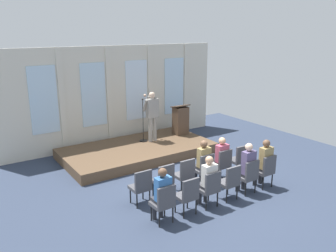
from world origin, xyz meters
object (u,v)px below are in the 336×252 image
object	(u,v)px
audience_r1_c0	(162,192)
audience_r1_c5	(264,161)
mic_stand	(143,132)
chair_r1_c0	(164,201)
chair_r1_c5	(266,169)
chair_r0_c2	(185,173)
chair_r0_c5	(239,158)
lectern	(181,120)
audience_r1_c2	(208,178)
chair_r1_c2	(210,187)
audience_r1_c4	(247,165)
chair_r0_c3	(204,168)
chair_r0_c1	(164,179)
chair_r1_c1	(188,194)
audience_r0_c4	(221,156)
audience_r0_c3	(203,160)
chair_r1_c3	(230,181)
speaker	(152,113)
chair_r0_c0	(141,185)
chair_r0_c4	(222,163)
chair_r1_c4	(249,175)

from	to	relation	value
audience_r1_c0	audience_r1_c5	distance (m)	3.32
mic_stand	audience_r1_c5	bearing A→B (deg)	-74.73
chair_r1_c0	chair_r1_c5	bearing A→B (deg)	0.00
chair_r0_c2	chair_r0_c5	distance (m)	1.99
lectern	chair_r1_c0	bearing A→B (deg)	-129.37
mic_stand	audience_r1_c2	size ratio (longest dim) A/B	1.19
chair_r1_c2	audience_r1_c4	world-z (taller)	audience_r1_c4
chair_r0_c2	audience_r1_c0	size ratio (longest dim) A/B	0.72
chair_r0_c3	chair_r0_c1	bearing A→B (deg)	180.00
audience_r1_c2	lectern	bearing A→B (deg)	61.74
chair_r1_c1	chair_r1_c5	distance (m)	2.66
audience_r1_c0	audience_r1_c4	xyz separation A→B (m)	(2.66, -0.00, 0.04)
chair_r0_c1	audience_r0_c4	size ratio (longest dim) A/B	0.73
audience_r0_c4	audience_r1_c4	bearing A→B (deg)	-90.00
audience_r0_c3	chair_r1_c3	world-z (taller)	audience_r0_c3
speaker	chair_r1_c0	size ratio (longest dim) A/B	1.89
audience_r0_c3	chair_r1_c5	xyz separation A→B (m)	(1.33, -1.09, -0.20)
chair_r0_c0	audience_r1_c5	world-z (taller)	audience_r1_c5
chair_r0_c1	audience_r1_c2	distance (m)	1.16
chair_r1_c0	chair_r1_c3	distance (m)	1.99
audience_r0_c4	chair_r0_c2	bearing A→B (deg)	-176.40
speaker	audience_r1_c5	size ratio (longest dim) A/B	1.30
audience_r1_c0	chair_r1_c1	world-z (taller)	audience_r1_c0
chair_r0_c4	chair_r0_c5	bearing A→B (deg)	0.00
chair_r0_c0	audience_r1_c5	size ratio (longest dim) A/B	0.69
chair_r1_c0	chair_r1_c2	bearing A→B (deg)	0.00
chair_r1_c3	chair_r1_c5	distance (m)	1.33
lectern	audience_r1_c4	xyz separation A→B (m)	(-1.07, -4.46, -0.12)
lectern	audience_r1_c2	bearing A→B (deg)	-118.26
audience_r0_c3	audience_r0_c4	distance (m)	0.66
chair_r1_c3	chair_r0_c3	bearing A→B (deg)	90.00
chair_r1_c1	chair_r1_c3	distance (m)	1.33
chair_r1_c5	audience_r0_c4	bearing A→B (deg)	121.29
audience_r1_c2	chair_r1_c3	size ratio (longest dim) A/B	1.40
speaker	chair_r0_c0	distance (m)	4.23
chair_r0_c5	audience_r1_c5	bearing A→B (deg)	-90.00
chair_r1_c5	chair_r1_c2	bearing A→B (deg)	180.00
chair_r0_c5	audience_r1_c0	distance (m)	3.45
chair_r0_c3	audience_r1_c2	xyz separation A→B (m)	(-0.66, -0.93, 0.19)
chair_r0_c3	audience_r1_c5	size ratio (longest dim) A/B	0.69
speaker	chair_r1_c5	bearing A→B (deg)	-77.95
lectern	chair_r1_c0	xyz separation A→B (m)	(-3.73, -4.54, -0.35)
speaker	chair_r1_c2	distance (m)	4.60
chair_r1_c5	chair_r1_c3	bearing A→B (deg)	180.00
chair_r0_c5	chair_r1_c4	xyz separation A→B (m)	(-0.66, -1.01, 0.00)
audience_r0_c4	chair_r1_c2	distance (m)	1.73
chair_r1_c3	chair_r1_c4	size ratio (longest dim) A/B	1.00
chair_r0_c1	chair_r1_c3	world-z (taller)	same
lectern	chair_r0_c3	size ratio (longest dim) A/B	1.23
chair_r0_c4	chair_r1_c1	size ratio (longest dim) A/B	1.00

